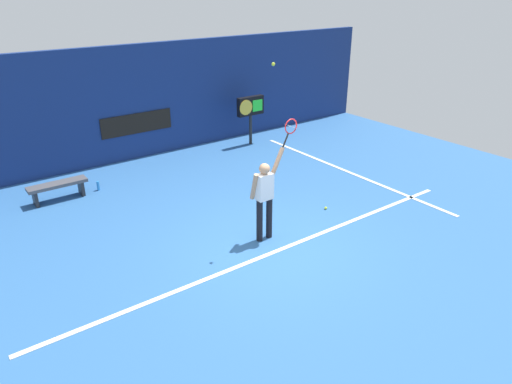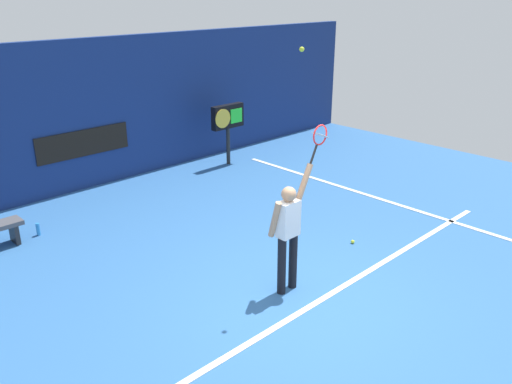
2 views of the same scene
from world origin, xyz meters
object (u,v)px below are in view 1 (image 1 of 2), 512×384
(tennis_racket, at_px, (290,128))
(water_bottle, at_px, (98,186))
(tennis_player, at_px, (265,195))
(spare_ball, at_px, (326,208))
(tennis_ball, at_px, (273,64))
(scoreboard_clock, at_px, (250,108))
(court_bench, at_px, (58,187))

(tennis_racket, xyz_separation_m, water_bottle, (-2.57, 4.54, -2.18))
(tennis_player, relative_size, spare_ball, 28.69)
(spare_ball, bearing_deg, water_bottle, 132.52)
(tennis_ball, distance_m, water_bottle, 6.10)
(scoreboard_clock, xyz_separation_m, court_bench, (-6.38, -0.75, -0.87))
(tennis_ball, xyz_separation_m, water_bottle, (-2.10, 4.56, -3.46))
(tennis_ball, bearing_deg, water_bottle, 114.72)
(water_bottle, relative_size, spare_ball, 3.53)
(tennis_racket, bearing_deg, tennis_ball, -178.10)
(tennis_ball, bearing_deg, tennis_racket, 1.90)
(scoreboard_clock, bearing_deg, court_bench, -173.26)
(tennis_player, bearing_deg, scoreboard_clock, 56.79)
(tennis_player, height_order, scoreboard_clock, tennis_player)
(tennis_player, relative_size, court_bench, 1.39)
(tennis_racket, bearing_deg, spare_ball, 9.57)
(tennis_ball, bearing_deg, spare_ball, 7.65)
(court_bench, bearing_deg, spare_ball, -41.16)
(tennis_ball, distance_m, court_bench, 6.38)
(scoreboard_clock, bearing_deg, tennis_ball, -121.89)
(tennis_racket, height_order, water_bottle, tennis_racket)
(spare_ball, bearing_deg, scoreboard_clock, 74.00)
(court_bench, distance_m, spare_ball, 6.55)
(tennis_player, bearing_deg, water_bottle, 113.14)
(tennis_racket, xyz_separation_m, tennis_ball, (-0.47, -0.02, 1.28))
(water_bottle, height_order, spare_ball, water_bottle)
(tennis_ball, height_order, scoreboard_clock, tennis_ball)
(tennis_ball, bearing_deg, tennis_player, 172.92)
(tennis_ball, height_order, spare_ball, tennis_ball)
(tennis_player, distance_m, tennis_racket, 1.43)
(tennis_ball, distance_m, scoreboard_clock, 6.69)
(court_bench, relative_size, water_bottle, 5.83)
(scoreboard_clock, bearing_deg, tennis_player, -123.21)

